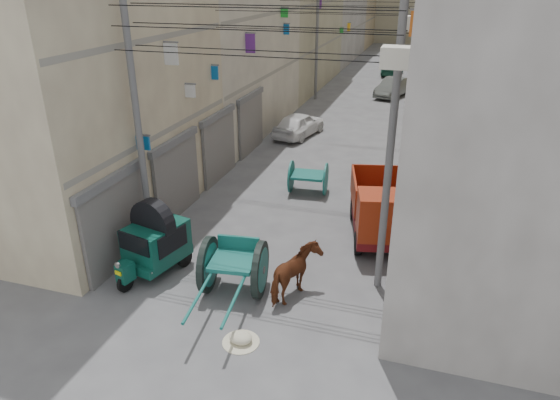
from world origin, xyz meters
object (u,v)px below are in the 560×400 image
at_px(horse, 295,274).
at_px(auto_rickshaw, 155,240).
at_px(tonga_cart, 234,266).
at_px(distant_car_white, 299,124).
at_px(distant_car_grey, 393,87).
at_px(feed_sack, 241,338).
at_px(distant_car_green, 392,69).
at_px(second_cart, 308,177).
at_px(mini_truck, 380,215).

bearing_deg(horse, auto_rickshaw, 14.22).
bearing_deg(tonga_cart, auto_rickshaw, 165.45).
xyz_separation_m(distant_car_white, distant_car_grey, (3.84, 11.31, 0.00)).
height_order(feed_sack, distant_car_white, distant_car_white).
distance_m(horse, distant_car_green, 34.22).
height_order(auto_rickshaw, tonga_cart, auto_rickshaw).
distance_m(second_cart, distant_car_grey, 18.73).
xyz_separation_m(tonga_cart, distant_car_green, (0.73, 34.44, -0.28)).
distance_m(mini_truck, distant_car_green, 30.56).
relative_size(tonga_cart, horse, 2.08).
xyz_separation_m(horse, distant_car_green, (-0.93, 34.20, -0.20)).
bearing_deg(tonga_cart, distant_car_white, 91.60).
relative_size(second_cart, distant_car_green, 0.43).
xyz_separation_m(tonga_cart, feed_sack, (0.93, -1.91, -0.68)).
distance_m(second_cart, horse, 7.17).
height_order(distant_car_white, distant_car_green, distant_car_white).
height_order(auto_rickshaw, distant_car_white, auto_rickshaw).
bearing_deg(distant_car_green, feed_sack, 95.33).
distance_m(second_cart, distant_car_green, 27.19).
bearing_deg(horse, mini_truck, -99.40).
height_order(mini_truck, distant_car_grey, mini_truck).
bearing_deg(mini_truck, auto_rickshaw, -161.62).
height_order(auto_rickshaw, distant_car_green, auto_rickshaw).
bearing_deg(distant_car_grey, tonga_cart, -77.60).
height_order(horse, distant_car_grey, horse).
relative_size(tonga_cart, second_cart, 2.30).
bearing_deg(horse, feed_sack, 86.82).
xyz_separation_m(mini_truck, second_cart, (-3.22, 3.25, -0.31)).
relative_size(auto_rickshaw, second_cart, 1.62).
bearing_deg(auto_rickshaw, mini_truck, 44.56).
xyz_separation_m(mini_truck, distant_car_green, (-2.69, 30.44, -0.47)).
bearing_deg(distant_car_green, auto_rickshaw, 89.45).
xyz_separation_m(auto_rickshaw, distant_car_grey, (4.23, 25.60, -0.36)).
relative_size(distant_car_grey, distant_car_green, 1.08).
relative_size(auto_rickshaw, horse, 1.47).
relative_size(mini_truck, feed_sack, 7.15).
distance_m(mini_truck, distant_car_white, 12.03).
xyz_separation_m(auto_rickshaw, feed_sack, (3.53, -2.25, -0.88)).
bearing_deg(second_cart, distant_car_white, 102.95).
bearing_deg(distant_car_white, distant_car_grey, -96.82).
height_order(tonga_cart, horse, tonga_cart).
bearing_deg(second_cart, distant_car_grey, 80.43).
relative_size(auto_rickshaw, distant_car_grey, 0.64).
xyz_separation_m(feed_sack, distant_car_white, (-3.14, 16.54, 0.51)).
relative_size(tonga_cart, feed_sack, 6.46).
xyz_separation_m(feed_sack, distant_car_green, (-0.20, 36.35, 0.40)).
distance_m(tonga_cart, horse, 1.68).
distance_m(tonga_cart, distant_car_grey, 25.99).
xyz_separation_m(tonga_cart, distant_car_white, (-2.21, 14.63, -0.17)).
distance_m(auto_rickshaw, mini_truck, 7.04).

